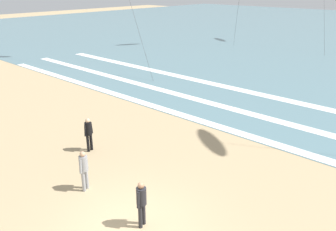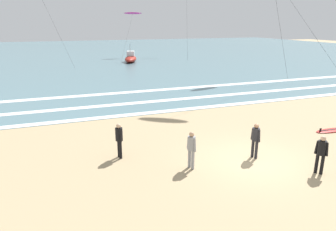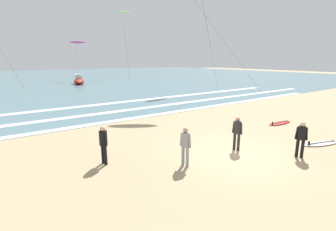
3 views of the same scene
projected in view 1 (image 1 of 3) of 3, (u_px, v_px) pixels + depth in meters
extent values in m
plane|color=tan|center=(133.00, 228.00, 11.06)|extent=(160.00, 160.00, 0.00)
cube|color=white|center=(236.00, 132.00, 18.06)|extent=(47.29, 0.64, 0.01)
cube|color=white|center=(289.00, 124.00, 19.02)|extent=(52.22, 0.73, 0.01)
cube|color=white|center=(295.00, 102.00, 22.47)|extent=(48.51, 0.86, 0.01)
cylinder|color=#232328|center=(144.00, 213.00, 11.09)|extent=(0.13, 0.13, 0.82)
cylinder|color=#232328|center=(140.00, 217.00, 10.92)|extent=(0.13, 0.13, 0.82)
cylinder|color=#232328|center=(141.00, 196.00, 10.75)|extent=(0.32, 0.32, 0.58)
cylinder|color=#232328|center=(144.00, 194.00, 10.92)|extent=(0.12, 0.15, 0.56)
cylinder|color=#232328|center=(138.00, 200.00, 10.61)|extent=(0.12, 0.15, 0.56)
sphere|color=#9E7051|center=(141.00, 185.00, 10.62)|extent=(0.21, 0.21, 0.21)
cylinder|color=gray|center=(87.00, 179.00, 13.02)|extent=(0.13, 0.13, 0.82)
cylinder|color=gray|center=(84.00, 181.00, 12.85)|extent=(0.13, 0.13, 0.82)
cylinder|color=gray|center=(83.00, 163.00, 12.69)|extent=(0.32, 0.32, 0.58)
cylinder|color=gray|center=(86.00, 162.00, 12.86)|extent=(0.13, 0.16, 0.56)
cylinder|color=gray|center=(80.00, 166.00, 12.53)|extent=(0.13, 0.16, 0.56)
sphere|color=tan|center=(83.00, 154.00, 12.55)|extent=(0.21, 0.21, 0.21)
cylinder|color=black|center=(88.00, 143.00, 15.87)|extent=(0.13, 0.13, 0.82)
cylinder|color=black|center=(91.00, 142.00, 16.03)|extent=(0.13, 0.13, 0.82)
cylinder|color=black|center=(88.00, 129.00, 15.70)|extent=(0.32, 0.32, 0.58)
cylinder|color=black|center=(85.00, 130.00, 15.56)|extent=(0.11, 0.15, 0.56)
cylinder|color=black|center=(91.00, 128.00, 15.85)|extent=(0.11, 0.15, 0.56)
sphere|color=#DBB28E|center=(88.00, 121.00, 15.56)|extent=(0.21, 0.21, 0.21)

